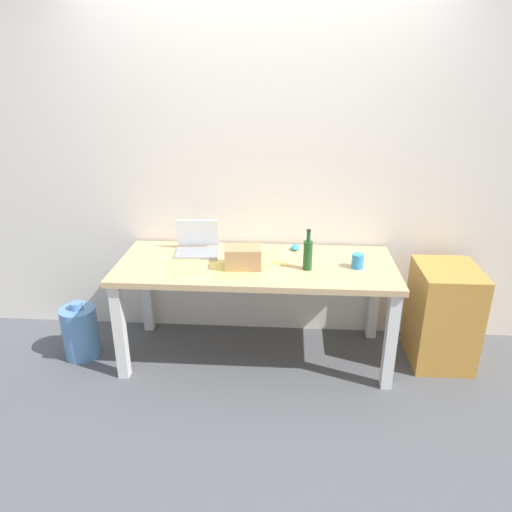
% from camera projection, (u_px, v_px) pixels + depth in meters
% --- Properties ---
extents(ground_plane, '(8.00, 8.00, 0.00)m').
position_uv_depth(ground_plane, '(256.00, 354.00, 3.46)').
color(ground_plane, '#515459').
extents(back_wall, '(5.20, 0.08, 2.60)m').
position_uv_depth(back_wall, '(260.00, 165.00, 3.37)').
color(back_wall, silver).
rests_on(back_wall, ground).
extents(desk, '(1.86, 0.74, 0.72)m').
position_uv_depth(desk, '(256.00, 275.00, 3.22)').
color(desk, tan).
rests_on(desk, ground).
extents(laptop_left, '(0.32, 0.26, 0.22)m').
position_uv_depth(laptop_left, '(197.00, 246.00, 3.35)').
color(laptop_left, gray).
rests_on(laptop_left, desk).
extents(beer_bottle, '(0.06, 0.06, 0.27)m').
position_uv_depth(beer_bottle, '(308.00, 254.00, 3.05)').
color(beer_bottle, '#1E5123').
rests_on(beer_bottle, desk).
extents(computer_mouse, '(0.08, 0.11, 0.03)m').
position_uv_depth(computer_mouse, '(295.00, 247.00, 3.41)').
color(computer_mouse, '#338CC6').
rests_on(computer_mouse, desk).
extents(cardboard_box, '(0.25, 0.19, 0.14)m').
position_uv_depth(cardboard_box, '(243.00, 257.00, 3.09)').
color(cardboard_box, tan).
rests_on(cardboard_box, desk).
extents(coffee_mug, '(0.08, 0.08, 0.09)m').
position_uv_depth(coffee_mug, '(358.00, 261.00, 3.09)').
color(coffee_mug, '#338CC6').
rests_on(coffee_mug, desk).
extents(paper_sheet_front_left, '(0.28, 0.34, 0.00)m').
position_uv_depth(paper_sheet_front_left, '(185.00, 266.00, 3.13)').
color(paper_sheet_front_left, '#F4E06B').
rests_on(paper_sheet_front_left, desk).
extents(paper_sheet_near_back, '(0.28, 0.34, 0.00)m').
position_uv_depth(paper_sheet_near_back, '(270.00, 258.00, 3.27)').
color(paper_sheet_near_back, '#F4E06B').
rests_on(paper_sheet_near_back, desk).
extents(paper_yellow_folder, '(0.31, 0.36, 0.00)m').
position_uv_depth(paper_yellow_folder, '(229.00, 269.00, 3.09)').
color(paper_yellow_folder, '#F4E06B').
rests_on(paper_yellow_folder, desk).
extents(water_cooler_jug, '(0.25, 0.25, 0.43)m').
position_uv_depth(water_cooler_jug, '(81.00, 332.00, 3.38)').
color(water_cooler_jug, '#598CC6').
rests_on(water_cooler_jug, ground).
extents(filing_cabinet, '(0.40, 0.48, 0.70)m').
position_uv_depth(filing_cabinet, '(442.00, 315.00, 3.29)').
color(filing_cabinet, '#C68938').
rests_on(filing_cabinet, ground).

